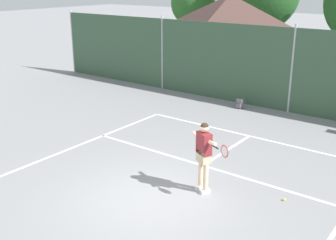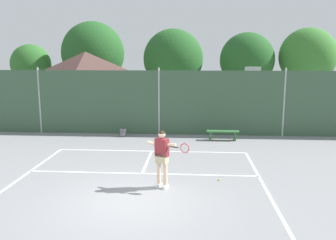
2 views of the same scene
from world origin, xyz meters
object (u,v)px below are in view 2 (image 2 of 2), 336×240
basketball_hoop (252,89)px  backpack_grey (123,133)px  tennis_player (162,154)px  courtside_bench (223,133)px  tennis_ball (219,179)px

basketball_hoop → backpack_grey: (-6.97, -2.68, -2.12)m
tennis_player → courtside_bench: (2.45, 6.63, -0.75)m
courtside_bench → tennis_player: bearing=-110.3°
courtside_bench → backpack_grey: bearing=174.8°
tennis_player → backpack_grey: tennis_player is taller
tennis_player → backpack_grey: size_ratio=4.01×
basketball_hoop → courtside_bench: basketball_hoop is taller
tennis_player → tennis_ball: size_ratio=28.10×
tennis_player → courtside_bench: size_ratio=1.16×
basketball_hoop → tennis_player: 10.75m
tennis_ball → courtside_bench: (0.59, 5.84, 0.33)m
tennis_ball → backpack_grey: backpack_grey is taller
backpack_grey → courtside_bench: 5.13m
basketball_hoop → backpack_grey: bearing=-159.0°
basketball_hoop → courtside_bench: (-1.86, -3.14, -1.95)m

